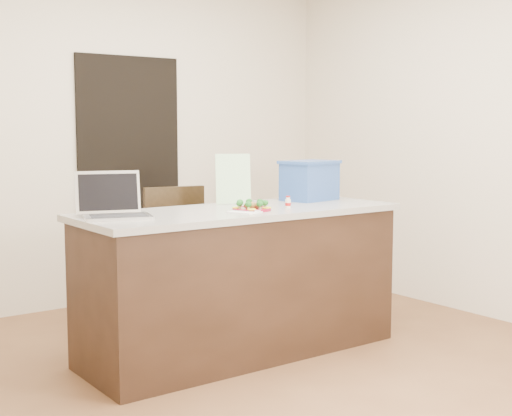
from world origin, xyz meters
TOP-DOWN VIEW (x-y plane):
  - ground at (0.00, 0.00)m, footprint 4.00×4.00m
  - room_shell at (0.00, 0.00)m, footprint 4.00×4.00m
  - doorway at (0.10, 1.98)m, footprint 0.90×0.02m
  - island at (0.00, 0.25)m, footprint 2.06×0.76m
  - plate at (0.00, 0.13)m, footprint 0.24×0.24m
  - meatballs at (0.00, 0.13)m, footprint 0.10×0.10m
  - broccoli at (0.00, 0.13)m, footprint 0.20×0.20m
  - pepper_rings at (0.00, 0.13)m, footprint 0.20×0.20m
  - napkin at (-0.08, 0.08)m, footprint 0.21×0.21m
  - fork at (-0.10, 0.09)m, footprint 0.05×0.16m
  - knife at (-0.05, 0.06)m, footprint 0.05×0.18m
  - yogurt_bottle at (0.26, 0.10)m, footprint 0.04×0.04m
  - laptop at (-0.82, 0.32)m, footprint 0.42×0.39m
  - leaflet at (0.13, 0.51)m, footprint 0.23×0.14m
  - blue_box at (0.69, 0.40)m, footprint 0.42×0.34m
  - chair at (-0.02, 0.94)m, footprint 0.51×0.51m

SIDE VIEW (x-z plane):
  - ground at x=0.00m, z-range 0.00..0.00m
  - island at x=0.00m, z-range 0.00..0.92m
  - chair at x=-0.02m, z-range 0.07..1.07m
  - napkin at x=-0.08m, z-range 0.92..0.93m
  - plate at x=0.00m, z-range 0.92..0.94m
  - fork at x=-0.10m, z-range 0.93..0.93m
  - knife at x=-0.05m, z-range 0.93..0.93m
  - pepper_rings at x=0.00m, z-range 0.93..0.94m
  - meatballs at x=0.00m, z-range 0.93..0.97m
  - yogurt_bottle at x=0.26m, z-range 0.91..0.99m
  - broccoli at x=0.00m, z-range 0.95..0.98m
  - laptop at x=-0.82m, z-range 0.86..1.12m
  - doorway at x=0.10m, z-range 0.00..2.00m
  - blue_box at x=0.69m, z-range 0.92..1.20m
  - leaflet at x=0.13m, z-range 0.92..1.25m
  - room_shell at x=0.00m, z-range -0.38..3.62m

